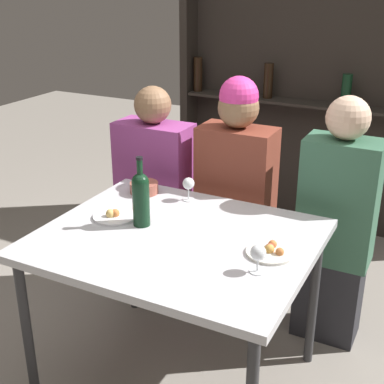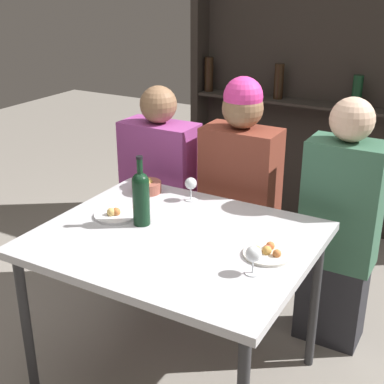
% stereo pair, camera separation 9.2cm
% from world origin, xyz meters
% --- Properties ---
extents(ground_plane, '(10.00, 10.00, 0.00)m').
position_xyz_m(ground_plane, '(0.00, 0.00, 0.00)').
color(ground_plane, gray).
extents(dining_table, '(1.15, 0.95, 0.77)m').
position_xyz_m(dining_table, '(0.00, 0.00, 0.70)').
color(dining_table, silver).
rests_on(dining_table, ground_plane).
extents(wine_rack_wall, '(1.90, 0.21, 2.17)m').
position_xyz_m(wine_rack_wall, '(-0.00, 1.95, 1.09)').
color(wine_rack_wall, '#28231E').
rests_on(wine_rack_wall, ground_plane).
extents(wine_bottle, '(0.08, 0.08, 0.32)m').
position_xyz_m(wine_bottle, '(-0.19, 0.03, 0.90)').
color(wine_bottle, black).
rests_on(wine_bottle, dining_table).
extents(wine_glass_0, '(0.06, 0.06, 0.11)m').
position_xyz_m(wine_glass_0, '(0.41, -0.12, 0.84)').
color(wine_glass_0, silver).
rests_on(wine_glass_0, dining_table).
extents(wine_glass_1, '(0.06, 0.06, 0.12)m').
position_xyz_m(wine_glass_1, '(-0.13, 0.37, 0.85)').
color(wine_glass_1, silver).
rests_on(wine_glass_1, dining_table).
extents(food_plate_0, '(0.19, 0.19, 0.04)m').
position_xyz_m(food_plate_0, '(0.41, 0.03, 0.78)').
color(food_plate_0, silver).
rests_on(food_plate_0, dining_table).
extents(food_plate_1, '(0.20, 0.20, 0.05)m').
position_xyz_m(food_plate_1, '(-0.34, 0.03, 0.78)').
color(food_plate_1, white).
rests_on(food_plate_1, dining_table).
extents(snack_bowl, '(0.14, 0.14, 0.08)m').
position_xyz_m(snack_bowl, '(-0.38, 0.35, 0.80)').
color(snack_bowl, '#995142').
rests_on(snack_bowl, dining_table).
extents(seated_person_left, '(0.43, 0.22, 1.24)m').
position_xyz_m(seated_person_left, '(-0.52, 0.68, 0.58)').
color(seated_person_left, '#26262B').
rests_on(seated_person_left, ground_plane).
extents(seated_person_center, '(0.40, 0.22, 1.33)m').
position_xyz_m(seated_person_center, '(-0.01, 0.68, 0.65)').
color(seated_person_center, '#26262B').
rests_on(seated_person_center, ground_plane).
extents(seated_person_right, '(0.36, 0.22, 1.29)m').
position_xyz_m(seated_person_right, '(0.53, 0.68, 0.62)').
color(seated_person_right, '#26262B').
rests_on(seated_person_right, ground_plane).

